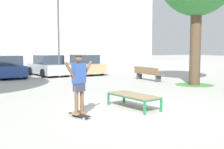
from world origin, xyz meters
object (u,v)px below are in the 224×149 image
(skate_box, at_px, (133,96))
(park_bench, at_px, (148,73))
(car_blue, at_px, (8,67))
(car_silver, at_px, (48,66))
(skateboard, at_px, (79,115))
(light_post, at_px, (58,21))
(skater, at_px, (79,80))
(car_tan, at_px, (84,65))

(skate_box, bearing_deg, park_bench, 51.50)
(car_blue, bearing_deg, skate_box, -79.81)
(car_silver, bearing_deg, park_bench, -52.81)
(skateboard, bearing_deg, car_blue, 90.89)
(skateboard, distance_m, light_post, 11.90)
(skater, bearing_deg, car_tan, 67.09)
(car_blue, relative_size, car_silver, 0.98)
(skateboard, xyz_separation_m, car_blue, (-0.20, 12.77, 0.61))
(skate_box, relative_size, light_post, 0.34)
(car_silver, height_order, car_tan, same)
(car_blue, bearing_deg, park_bench, -39.22)
(car_silver, relative_size, light_post, 0.75)
(skate_box, relative_size, car_tan, 0.46)
(car_tan, bearing_deg, car_blue, 178.56)
(car_blue, xyz_separation_m, park_bench, (7.35, -6.00, -0.24))
(skater, bearing_deg, car_silver, 78.64)
(light_post, bearing_deg, skateboard, -104.52)
(car_tan, bearing_deg, park_bench, -72.77)
(car_silver, bearing_deg, skate_box, -92.46)
(car_blue, bearing_deg, car_silver, 0.82)
(skate_box, bearing_deg, car_tan, 74.98)
(skater, height_order, car_tan, skater)
(skateboard, height_order, skater, skater)
(skater, xyz_separation_m, park_bench, (7.15, 6.77, -0.62))
(car_silver, relative_size, park_bench, 1.81)
(skate_box, xyz_separation_m, park_bench, (5.12, 6.43, 0.03))
(car_silver, distance_m, park_bench, 7.59)
(skater, distance_m, car_silver, 13.07)
(car_blue, height_order, car_silver, same)
(skate_box, relative_size, park_bench, 0.83)
(car_silver, bearing_deg, skateboard, -101.36)
(skateboard, relative_size, park_bench, 0.34)
(car_blue, height_order, car_tan, same)
(light_post, bearing_deg, park_bench, -43.92)
(skateboard, relative_size, car_silver, 0.19)
(skate_box, bearing_deg, car_silver, 87.54)
(skateboard, relative_size, car_blue, 0.19)
(skate_box, xyz_separation_m, car_silver, (0.54, 12.47, 0.28))
(park_bench, height_order, light_post, light_post)
(car_silver, bearing_deg, light_post, -82.15)
(skater, bearing_deg, skateboard, -71.10)
(skateboard, bearing_deg, skater, 108.90)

